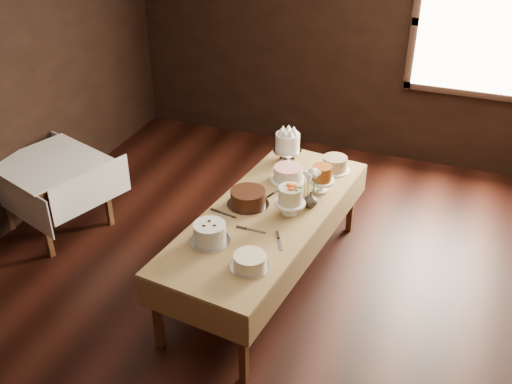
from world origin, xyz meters
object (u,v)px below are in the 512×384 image
(display_table, at_px, (267,217))
(cake_flowers, at_px, (290,202))
(cake_speckled, at_px, (335,164))
(cake_chocolate, at_px, (248,198))
(cake_cream, at_px, (250,262))
(cake_server_c, at_px, (272,194))
(cake_caramel, at_px, (322,180))
(cake_server_b, at_px, (280,244))
(cake_lattice, at_px, (288,174))
(cake_server_a, at_px, (257,231))
(cake_meringue, at_px, (287,148))
(side_table, at_px, (51,169))
(flower_vase, at_px, (310,200))
(cake_server_e, at_px, (228,215))
(cake_swirl, at_px, (210,234))

(display_table, bearing_deg, cake_flowers, 12.42)
(cake_speckled, bearing_deg, cake_flowers, -100.67)
(cake_chocolate, height_order, cake_cream, cake_chocolate)
(cake_cream, distance_m, cake_server_c, 0.99)
(cake_caramel, bearing_deg, cake_server_b, -95.26)
(cake_lattice, distance_m, cake_flowers, 0.53)
(cake_speckled, height_order, cake_server_a, cake_speckled)
(cake_lattice, relative_size, cake_caramel, 1.25)
(cake_cream, bearing_deg, cake_meringue, 99.00)
(side_table, distance_m, cake_flowers, 2.31)
(cake_lattice, xyz_separation_m, cake_cream, (0.13, -1.24, -0.01))
(cake_server_c, bearing_deg, cake_server_b, -137.42)
(side_table, bearing_deg, cake_server_b, -10.59)
(cake_caramel, distance_m, flower_vase, 0.26)
(cake_cream, distance_m, cake_server_a, 0.43)
(cake_lattice, bearing_deg, display_table, -89.41)
(display_table, height_order, cake_server_c, cake_server_c)
(cake_speckled, height_order, cake_server_e, cake_speckled)
(cake_server_b, height_order, flower_vase, flower_vase)
(flower_vase, bearing_deg, cake_meringue, 121.66)
(cake_lattice, height_order, cake_server_e, cake_lattice)
(cake_lattice, distance_m, cake_swirl, 1.10)
(cake_chocolate, xyz_separation_m, cake_server_c, (0.13, 0.23, -0.06))
(cake_server_b, xyz_separation_m, cake_server_e, (-0.51, 0.22, 0.00))
(cake_cream, xyz_separation_m, flower_vase, (0.17, 0.91, 0.01))
(cake_server_b, height_order, cake_server_c, same)
(cake_lattice, distance_m, flower_vase, 0.45)
(cake_server_b, relative_size, flower_vase, 1.94)
(cake_chocolate, distance_m, cake_flowers, 0.36)
(cake_server_e, bearing_deg, cake_flowers, 34.86)
(display_table, xyz_separation_m, cake_server_c, (-0.05, 0.27, 0.05))
(cake_speckled, relative_size, cake_lattice, 0.87)
(cake_caramel, relative_size, cake_server_a, 1.04)
(cake_speckled, bearing_deg, cake_meringue, 176.57)
(display_table, relative_size, cake_server_c, 9.74)
(flower_vase, bearing_deg, cake_server_e, -147.23)
(cake_server_b, bearing_deg, cake_flowers, 162.09)
(cake_server_a, bearing_deg, cake_cream, -74.00)
(display_table, xyz_separation_m, cake_swirl, (-0.26, -0.53, 0.12))
(cake_flowers, height_order, cake_cream, cake_flowers)
(cake_swirl, xyz_separation_m, cake_server_b, (0.49, 0.15, -0.07))
(cake_server_a, bearing_deg, cake_server_c, 98.31)
(cake_chocolate, relative_size, flower_vase, 3.09)
(cake_server_e, bearing_deg, cake_chocolate, 76.06)
(cake_swirl, relative_size, cake_cream, 1.00)
(display_table, bearing_deg, cake_server_a, -86.76)
(side_table, bearing_deg, cake_caramel, 9.17)
(display_table, xyz_separation_m, flower_vase, (0.29, 0.20, 0.11))
(cake_meringue, relative_size, cake_chocolate, 0.79)
(cake_caramel, xyz_separation_m, cake_flowers, (-0.14, -0.42, 0.00))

